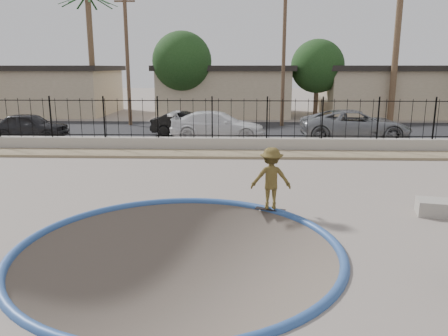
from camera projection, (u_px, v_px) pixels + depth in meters
name	position (u px, v px, depth m)	size (l,w,h in m)	color
ground	(215.00, 166.00, 22.18)	(120.00, 120.00, 2.20)	gray
bowl_pit	(179.00, 250.00, 9.28)	(6.84, 6.84, 1.80)	#50463D
coping_ring	(179.00, 250.00, 9.28)	(7.04, 7.04, 0.20)	#2B4E8E
rock_strip	(211.00, 154.00, 19.19)	(42.00, 1.60, 0.11)	tan
retaining_wall	(212.00, 144.00, 20.21)	(42.00, 0.45, 0.60)	#A09A8C
fence	(212.00, 118.00, 19.94)	(40.00, 0.04, 1.80)	black
street	(219.00, 130.00, 26.80)	(90.00, 8.00, 0.04)	black
house_west	(44.00, 90.00, 36.15)	(11.60, 8.60, 3.90)	tan
house_center	(225.00, 90.00, 35.60)	(10.60, 8.60, 3.90)	tan
house_east	(398.00, 90.00, 35.09)	(12.60, 8.60, 3.90)	tan
palm_mid	(90.00, 27.00, 32.47)	(2.30, 2.30, 9.30)	brown
palm_right	(399.00, 14.00, 29.58)	(2.30, 2.30, 10.30)	brown
utility_pole_left	(127.00, 52.00, 27.90)	(1.70, 0.24, 9.00)	#473323
utility_pole_mid	(284.00, 48.00, 27.48)	(1.70, 0.24, 9.50)	#473323
street_tree_left	(182.00, 61.00, 31.81)	(4.32, 4.32, 6.36)	#473323
street_tree_mid	(317.00, 66.00, 32.49)	(3.96, 3.96, 5.83)	#473323
skater	(271.00, 182.00, 11.54)	(1.06, 0.61, 1.65)	brown
skateboard	(270.00, 209.00, 11.72)	(0.83, 0.44, 0.07)	black
car_a	(30.00, 126.00, 23.50)	(1.60, 3.97, 1.35)	black
car_b	(187.00, 124.00, 24.59)	(1.37, 3.92, 1.29)	black
car_c	(218.00, 125.00, 23.12)	(2.05, 5.05, 1.47)	white
car_d	(355.00, 125.00, 22.90)	(2.61, 5.65, 1.57)	gray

